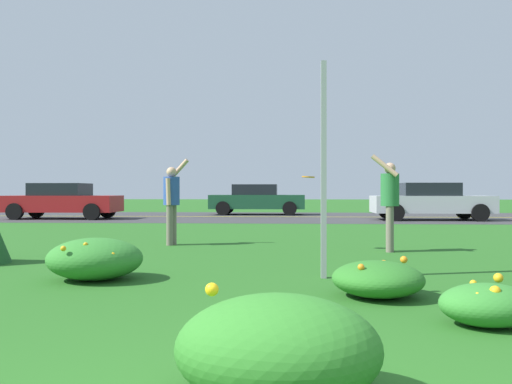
# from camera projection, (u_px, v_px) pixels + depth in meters

# --- Properties ---
(ground_plane) EXTENTS (120.00, 120.00, 0.00)m
(ground_plane) POSITION_uv_depth(u_px,v_px,m) (283.00, 239.00, 12.53)
(ground_plane) COLOR #26601E
(highway_strip) EXTENTS (120.00, 9.68, 0.01)m
(highway_strip) POSITION_uv_depth(u_px,v_px,m) (286.00, 217.00, 23.20)
(highway_strip) COLOR #38383A
(highway_strip) RESTS_ON ground
(highway_center_stripe) EXTENTS (120.00, 0.16, 0.00)m
(highway_center_stripe) POSITION_uv_depth(u_px,v_px,m) (286.00, 217.00, 23.20)
(highway_center_stripe) COLOR yellow
(highway_center_stripe) RESTS_ON ground
(daylily_clump_near_camera) EXTENTS (1.12, 0.98, 0.61)m
(daylily_clump_near_camera) POSITION_uv_depth(u_px,v_px,m) (278.00, 348.00, 2.86)
(daylily_clump_near_camera) COLOR #2D7526
(daylily_clump_near_camera) RESTS_ON ground
(daylily_clump_mid_right) EXTENTS (0.81, 0.68, 0.40)m
(daylily_clump_mid_right) POSITION_uv_depth(u_px,v_px,m) (488.00, 305.00, 4.45)
(daylily_clump_mid_right) COLOR #337F2D
(daylily_clump_mid_right) RESTS_ON ground
(daylily_clump_front_center) EXTENTS (1.21, 1.11, 0.54)m
(daylily_clump_front_center) POSITION_uv_depth(u_px,v_px,m) (95.00, 259.00, 6.77)
(daylily_clump_front_center) COLOR #337F2D
(daylily_clump_front_center) RESTS_ON ground
(daylily_clump_front_right) EXTENTS (0.98, 1.05, 0.41)m
(daylily_clump_front_right) POSITION_uv_depth(u_px,v_px,m) (378.00, 279.00, 5.70)
(daylily_clump_front_right) COLOR #2D7526
(daylily_clump_front_right) RESTS_ON ground
(sign_post_near_path) EXTENTS (0.07, 0.10, 2.83)m
(sign_post_near_path) POSITION_uv_depth(u_px,v_px,m) (324.00, 170.00, 6.91)
(sign_post_near_path) COLOR #93969B
(sign_post_near_path) RESTS_ON ground
(person_thrower_blue_shirt) EXTENTS (0.52, 0.52, 1.83)m
(person_thrower_blue_shirt) POSITION_uv_depth(u_px,v_px,m) (172.00, 198.00, 11.15)
(person_thrower_blue_shirt) COLOR #2D4C9E
(person_thrower_blue_shirt) RESTS_ON ground
(person_catcher_green_shirt) EXTENTS (0.55, 0.52, 1.82)m
(person_catcher_green_shirt) POSITION_uv_depth(u_px,v_px,m) (390.00, 198.00, 9.91)
(person_catcher_green_shirt) COLOR #287038
(person_catcher_green_shirt) RESTS_ON ground
(frisbee_orange) EXTENTS (0.25, 0.25, 0.04)m
(frisbee_orange) POSITION_uv_depth(u_px,v_px,m) (308.00, 177.00, 10.20)
(frisbee_orange) COLOR orange
(car_red_center_left) EXTENTS (4.50, 2.00, 1.45)m
(car_red_center_left) POSITION_uv_depth(u_px,v_px,m) (62.00, 201.00, 21.59)
(car_red_center_left) COLOR maroon
(car_red_center_left) RESTS_ON ground
(car_dark_green_center_right) EXTENTS (4.50, 2.00, 1.45)m
(car_dark_green_center_right) POSITION_uv_depth(u_px,v_px,m) (257.00, 199.00, 25.46)
(car_dark_green_center_right) COLOR #194C2D
(car_dark_green_center_right) RESTS_ON ground
(car_silver_rightmost) EXTENTS (4.50, 2.00, 1.45)m
(car_silver_rightmost) POSITION_uv_depth(u_px,v_px,m) (431.00, 201.00, 20.67)
(car_silver_rightmost) COLOR #B7BABF
(car_silver_rightmost) RESTS_ON ground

